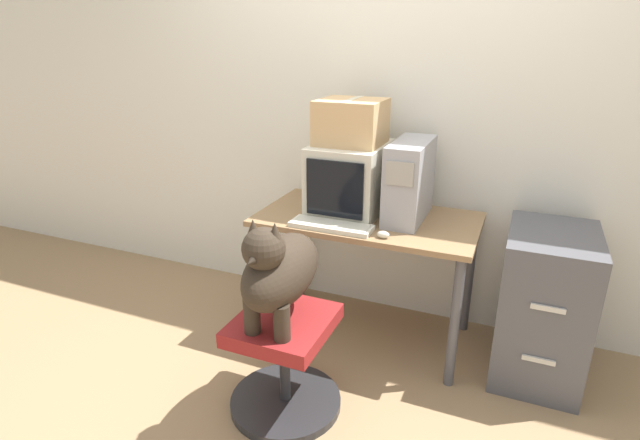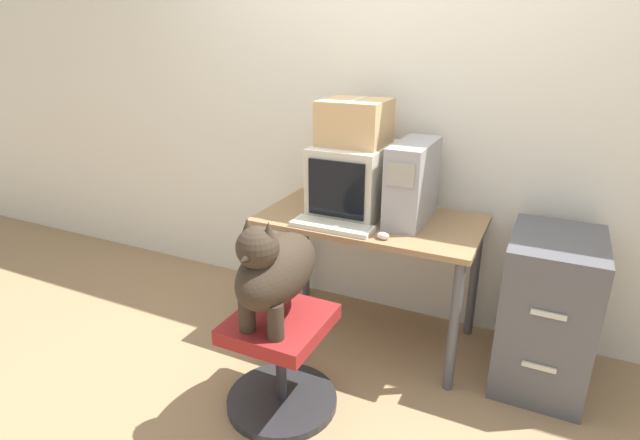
# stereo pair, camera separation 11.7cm
# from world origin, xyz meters

# --- Properties ---
(ground_plane) EXTENTS (12.00, 12.00, 0.00)m
(ground_plane) POSITION_xyz_m (0.00, 0.00, 0.00)
(ground_plane) COLOR #937551
(wall_back) EXTENTS (8.00, 0.05, 2.60)m
(wall_back) POSITION_xyz_m (0.00, 0.72, 1.30)
(wall_back) COLOR silver
(wall_back) RESTS_ON ground_plane
(desk) EXTENTS (1.19, 0.65, 0.74)m
(desk) POSITION_xyz_m (0.00, 0.33, 0.64)
(desk) COLOR olive
(desk) RESTS_ON ground_plane
(crt_monitor) EXTENTS (0.38, 0.48, 0.38)m
(crt_monitor) POSITION_xyz_m (-0.13, 0.39, 0.93)
(crt_monitor) COLOR beige
(crt_monitor) RESTS_ON desk
(pc_tower) EXTENTS (0.18, 0.46, 0.42)m
(pc_tower) POSITION_xyz_m (0.20, 0.39, 0.95)
(pc_tower) COLOR #99999E
(pc_tower) RESTS_ON desk
(keyboard) EXTENTS (0.43, 0.14, 0.03)m
(keyboard) POSITION_xyz_m (-0.12, 0.09, 0.76)
(keyboard) COLOR beige
(keyboard) RESTS_ON desk
(computer_mouse) EXTENTS (0.06, 0.04, 0.04)m
(computer_mouse) POSITION_xyz_m (0.16, 0.06, 0.76)
(computer_mouse) COLOR beige
(computer_mouse) RESTS_ON desk
(office_chair) EXTENTS (0.53, 0.53, 0.48)m
(office_chair) POSITION_xyz_m (-0.15, -0.41, 0.25)
(office_chair) COLOR #262628
(office_chair) RESTS_ON ground_plane
(dog) EXTENTS (0.26, 0.54, 0.52)m
(dog) POSITION_xyz_m (-0.15, -0.44, 0.74)
(dog) COLOR #33281E
(dog) RESTS_ON office_chair
(filing_cabinet) EXTENTS (0.42, 0.58, 0.79)m
(filing_cabinet) POSITION_xyz_m (0.94, 0.34, 0.39)
(filing_cabinet) COLOR #4C4C51
(filing_cabinet) RESTS_ON ground_plane
(cardboard_box) EXTENTS (0.34, 0.32, 0.24)m
(cardboard_box) POSITION_xyz_m (-0.13, 0.39, 1.24)
(cardboard_box) COLOR tan
(cardboard_box) RESTS_ON crt_monitor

